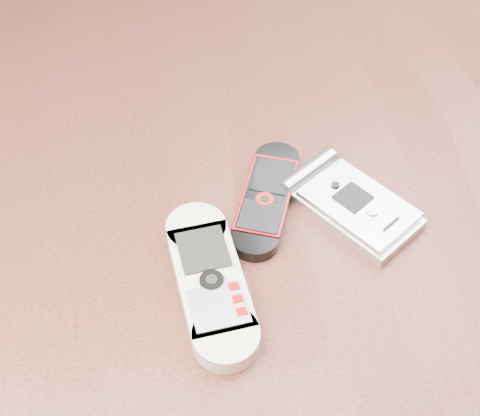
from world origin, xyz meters
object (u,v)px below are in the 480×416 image
(table, at_px, (235,287))
(motorola_razr, at_px, (355,205))
(nokia_white, at_px, (210,280))
(nokia_black_red, at_px, (267,198))

(table, xyz_separation_m, motorola_razr, (0.10, -0.01, 0.11))
(motorola_razr, bearing_deg, table, 138.93)
(nokia_white, distance_m, motorola_razr, 0.14)
(nokia_white, xyz_separation_m, nokia_black_red, (0.06, 0.08, -0.00))
(nokia_white, xyz_separation_m, motorola_razr, (0.13, 0.06, 0.00))
(table, height_order, nokia_white, nokia_white)
(table, height_order, nokia_black_red, nokia_black_red)
(nokia_white, bearing_deg, motorola_razr, 18.09)
(nokia_white, bearing_deg, nokia_black_red, 47.99)
(nokia_black_red, xyz_separation_m, motorola_razr, (0.07, -0.02, 0.00))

